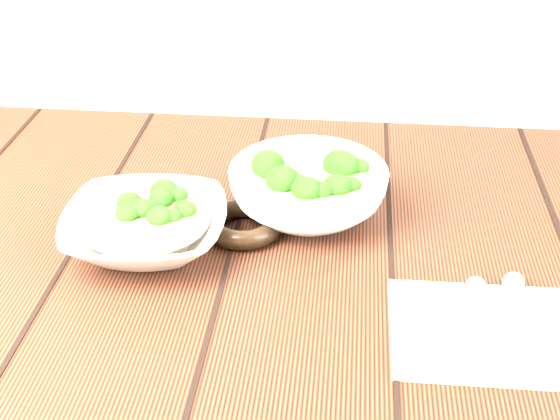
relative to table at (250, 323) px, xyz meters
name	(u,v)px	position (x,y,z in m)	size (l,w,h in m)	color
table	(250,323)	(0.00, 0.00, 0.00)	(1.20, 0.80, 0.75)	#381A10
soup_bowl_front	(145,227)	(-0.13, -0.01, 0.15)	(0.22, 0.22, 0.06)	silver
soup_bowl_back	(308,189)	(0.07, 0.10, 0.16)	(0.28, 0.28, 0.08)	silver
trivet	(243,224)	(-0.01, 0.04, 0.13)	(0.11, 0.11, 0.03)	black
napkin	(481,332)	(0.27, -0.14, 0.13)	(0.19, 0.16, 0.01)	beige
spoon_left	(473,304)	(0.27, -0.10, 0.13)	(0.05, 0.16, 0.01)	#9D998B
spoon_right	(510,298)	(0.31, -0.09, 0.13)	(0.06, 0.16, 0.01)	#9D998B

